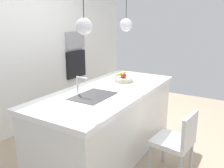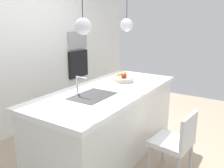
{
  "view_description": "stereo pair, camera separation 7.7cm",
  "coord_description": "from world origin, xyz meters",
  "px_view_note": "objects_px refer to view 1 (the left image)",
  "views": [
    {
      "loc": [
        -2.58,
        -1.61,
        1.83
      ],
      "look_at": [
        0.1,
        0.0,
        0.99
      ],
      "focal_mm": 37.78,
      "sensor_mm": 36.0,
      "label": 1
    },
    {
      "loc": [
        -2.54,
        -1.68,
        1.83
      ],
      "look_at": [
        0.1,
        0.0,
        0.99
      ],
      "focal_mm": 37.78,
      "sensor_mm": 36.0,
      "label": 2
    }
  ],
  "objects_px": {
    "oven": "(76,64)",
    "chair_near": "(177,140)",
    "microwave": "(75,40)",
    "fruit_bowl": "(123,78)"
  },
  "relations": [
    {
      "from": "fruit_bowl",
      "to": "chair_near",
      "type": "bearing_deg",
      "value": -117.43
    },
    {
      "from": "chair_near",
      "to": "fruit_bowl",
      "type": "bearing_deg",
      "value": 62.57
    },
    {
      "from": "microwave",
      "to": "oven",
      "type": "xyz_separation_m",
      "value": [
        0.0,
        0.0,
        -0.5
      ]
    },
    {
      "from": "oven",
      "to": "chair_near",
      "type": "bearing_deg",
      "value": -116.41
    },
    {
      "from": "oven",
      "to": "chair_near",
      "type": "distance_m",
      "value": 2.9
    },
    {
      "from": "fruit_bowl",
      "to": "chair_near",
      "type": "relative_size",
      "value": 0.35
    },
    {
      "from": "fruit_bowl",
      "to": "microwave",
      "type": "distance_m",
      "value": 1.78
    },
    {
      "from": "microwave",
      "to": "chair_near",
      "type": "bearing_deg",
      "value": -116.41
    },
    {
      "from": "fruit_bowl",
      "to": "microwave",
      "type": "bearing_deg",
      "value": 64.26
    },
    {
      "from": "microwave",
      "to": "oven",
      "type": "bearing_deg",
      "value": 0.0
    }
  ]
}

